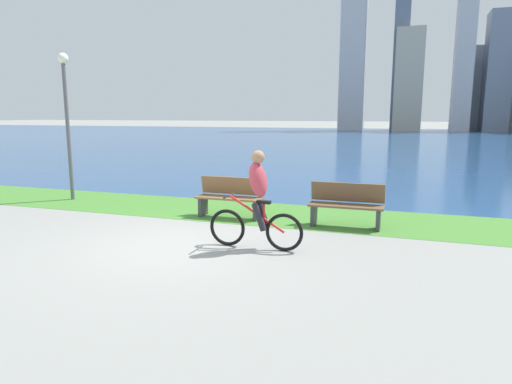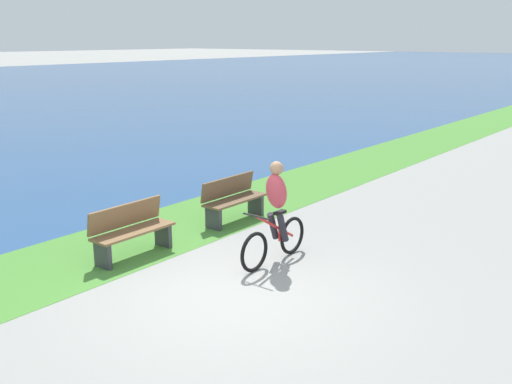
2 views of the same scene
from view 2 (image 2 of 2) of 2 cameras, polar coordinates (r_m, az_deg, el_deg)
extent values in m
plane|color=gray|center=(8.57, -2.26, -10.01)|extent=(300.00, 300.00, 0.00)
cube|color=#478433|center=(10.61, -14.51, -5.47)|extent=(120.00, 2.40, 0.01)
torus|color=black|center=(9.26, -0.17, -5.87)|extent=(0.65, 0.06, 0.65)
torus|color=black|center=(10.03, 3.54, -4.24)|extent=(0.65, 0.06, 0.65)
cylinder|color=red|center=(9.57, 1.87, -3.36)|extent=(1.00, 0.04, 0.61)
cylinder|color=red|center=(9.68, 2.33, -3.46)|extent=(0.04, 0.04, 0.48)
cube|color=black|center=(9.60, 2.34, -2.00)|extent=(0.24, 0.10, 0.05)
cylinder|color=black|center=(9.11, 0.03, -2.39)|extent=(0.03, 0.52, 0.03)
ellipsoid|color=#BF3F4C|center=(9.42, 1.99, 0.08)|extent=(0.40, 0.36, 0.65)
sphere|color=#A57A59|center=(9.33, 2.02, 2.33)|extent=(0.22, 0.22, 0.22)
cylinder|color=#26262D|center=(9.58, 2.63, -3.55)|extent=(0.27, 0.11, 0.49)
cylinder|color=#26262D|center=(9.69, 1.67, -3.32)|extent=(0.27, 0.11, 0.49)
cube|color=brown|center=(10.05, -11.82, -3.77)|extent=(1.50, 0.45, 0.04)
cube|color=brown|center=(10.12, -12.60, -2.20)|extent=(1.50, 0.11, 0.40)
cube|color=#38383D|center=(10.52, -9.03, -4.09)|extent=(0.08, 0.37, 0.45)
cube|color=#38383D|center=(9.75, -14.70, -5.93)|extent=(0.08, 0.37, 0.45)
cube|color=brown|center=(11.73, -2.02, -0.78)|extent=(1.50, 0.45, 0.04)
cube|color=brown|center=(11.79, -2.75, 0.56)|extent=(1.50, 0.11, 0.40)
cube|color=#38383D|center=(12.27, -0.03, -1.15)|extent=(0.08, 0.37, 0.45)
cube|color=#38383D|center=(11.33, -4.16, -2.56)|extent=(0.08, 0.37, 0.45)
camera|label=1|loc=(9.80, 47.17, 2.33)|focal=30.96mm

